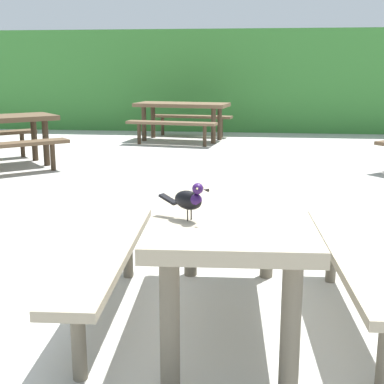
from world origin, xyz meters
TOP-DOWN VIEW (x-y plane):
  - ground_plane at (0.00, 0.00)m, footprint 60.00×60.00m
  - hedge_wall at (0.00, 9.95)m, footprint 28.00×1.98m
  - picnic_table_foreground at (0.12, -0.29)m, footprint 1.78×1.84m
  - bird_grackle at (-0.04, -0.78)m, footprint 0.26×0.17m
  - picnic_table_far_centre at (-1.23, 7.47)m, footprint 1.94×1.92m

SIDE VIEW (x-z plane):
  - ground_plane at x=0.00m, z-range 0.00..0.00m
  - picnic_table_foreground at x=0.12m, z-range 0.19..0.93m
  - picnic_table_far_centre at x=-1.23m, z-range 0.19..0.93m
  - bird_grackle at x=-0.04m, z-range 0.75..0.94m
  - hedge_wall at x=0.00m, z-range 0.00..2.23m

